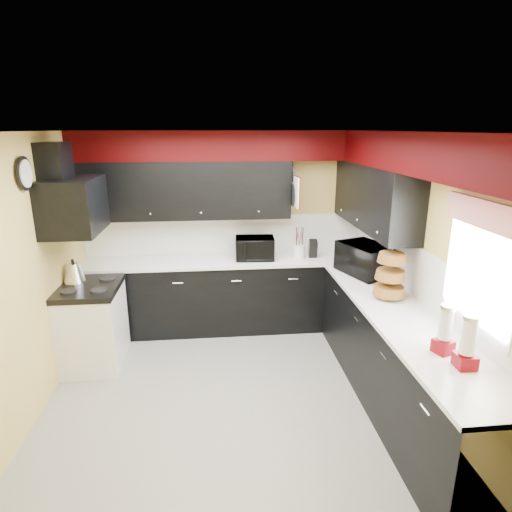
{
  "coord_description": "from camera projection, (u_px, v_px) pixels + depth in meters",
  "views": [
    {
      "loc": [
        -0.15,
        -3.67,
        2.53
      ],
      "look_at": [
        0.3,
        0.77,
        1.19
      ],
      "focal_mm": 30.0,
      "sensor_mm": 36.0,
      "label": 1
    }
  ],
  "objects": [
    {
      "name": "ground",
      "position": [
        234.0,
        394.0,
        4.24
      ],
      "size": [
        3.6,
        3.6,
        0.0
      ],
      "primitive_type": "plane",
      "color": "gray",
      "rests_on": "ground"
    },
    {
      "name": "wall_back",
      "position": [
        226.0,
        230.0,
        5.6
      ],
      "size": [
        3.6,
        0.06,
        2.5
      ],
      "primitive_type": "cube",
      "color": "#E0C666",
      "rests_on": "ground"
    },
    {
      "name": "wall_right",
      "position": [
        421.0,
        268.0,
        4.06
      ],
      "size": [
        0.06,
        3.6,
        2.5
      ],
      "primitive_type": "cube",
      "color": "#E0C666",
      "rests_on": "ground"
    },
    {
      "name": "wall_left",
      "position": [
        25.0,
        281.0,
        3.71
      ],
      "size": [
        0.06,
        3.6,
        2.5
      ],
      "primitive_type": "cube",
      "color": "#E0C666",
      "rests_on": "ground"
    },
    {
      "name": "ceiling",
      "position": [
        230.0,
        131.0,
        3.52
      ],
      "size": [
        3.6,
        3.6,
        0.06
      ],
      "primitive_type": "cube",
      "color": "white",
      "rests_on": "wall_back"
    },
    {
      "name": "cab_back",
      "position": [
        228.0,
        295.0,
        5.54
      ],
      "size": [
        3.6,
        0.6,
        0.9
      ],
      "primitive_type": "cube",
      "color": "black",
      "rests_on": "ground"
    },
    {
      "name": "cab_right",
      "position": [
        396.0,
        361.0,
        3.97
      ],
      "size": [
        0.6,
        3.0,
        0.9
      ],
      "primitive_type": "cube",
      "color": "black",
      "rests_on": "ground"
    },
    {
      "name": "counter_back",
      "position": [
        227.0,
        261.0,
        5.41
      ],
      "size": [
        3.62,
        0.64,
        0.04
      ],
      "primitive_type": "cube",
      "color": "white",
      "rests_on": "cab_back"
    },
    {
      "name": "counter_right",
      "position": [
        401.0,
        315.0,
        3.84
      ],
      "size": [
        0.64,
        3.02,
        0.04
      ],
      "primitive_type": "cube",
      "color": "white",
      "rests_on": "cab_right"
    },
    {
      "name": "splash_back",
      "position": [
        226.0,
        234.0,
        5.61
      ],
      "size": [
        3.6,
        0.02,
        0.5
      ],
      "primitive_type": "cube",
      "color": "white",
      "rests_on": "counter_back"
    },
    {
      "name": "splash_right",
      "position": [
        420.0,
        274.0,
        4.07
      ],
      "size": [
        0.02,
        3.6,
        0.5
      ],
      "primitive_type": "cube",
      "color": "white",
      "rests_on": "counter_right"
    },
    {
      "name": "upper_back",
      "position": [
        184.0,
        190.0,
        5.22
      ],
      "size": [
        2.6,
        0.35,
        0.7
      ],
      "primitive_type": "cube",
      "color": "black",
      "rests_on": "wall_back"
    },
    {
      "name": "upper_right",
      "position": [
        374.0,
        196.0,
        4.74
      ],
      "size": [
        0.35,
        1.8,
        0.7
      ],
      "primitive_type": "cube",
      "color": "black",
      "rests_on": "wall_right"
    },
    {
      "name": "soffit_back",
      "position": [
        224.0,
        146.0,
        5.12
      ],
      "size": [
        3.6,
        0.36,
        0.35
      ],
      "primitive_type": "cube",
      "color": "black",
      "rests_on": "wall_back"
    },
    {
      "name": "soffit_right",
      "position": [
        425.0,
        153.0,
        3.56
      ],
      "size": [
        0.36,
        3.24,
        0.35
      ],
      "primitive_type": "cube",
      "color": "black",
      "rests_on": "wall_right"
    },
    {
      "name": "stove",
      "position": [
        93.0,
        327.0,
        4.69
      ],
      "size": [
        0.6,
        0.75,
        0.86
      ],
      "primitive_type": "cube",
      "color": "white",
      "rests_on": "ground"
    },
    {
      "name": "cooktop",
      "position": [
        89.0,
        288.0,
        4.56
      ],
      "size": [
        0.62,
        0.77,
        0.06
      ],
      "primitive_type": "cube",
      "color": "black",
      "rests_on": "stove"
    },
    {
      "name": "hood",
      "position": [
        74.0,
        206.0,
        4.3
      ],
      "size": [
        0.5,
        0.78,
        0.55
      ],
      "primitive_type": "cube",
      "color": "black",
      "rests_on": "wall_left"
    },
    {
      "name": "hood_duct",
      "position": [
        55.0,
        163.0,
        4.16
      ],
      "size": [
        0.24,
        0.4,
        0.4
      ],
      "primitive_type": "cube",
      "color": "black",
      "rests_on": "wall_left"
    },
    {
      "name": "window",
      "position": [
        482.0,
        268.0,
        3.11
      ],
      "size": [
        0.03,
        0.86,
        0.96
      ],
      "primitive_type": null,
      "color": "white",
      "rests_on": "wall_right"
    },
    {
      "name": "valance",
      "position": [
        483.0,
        214.0,
        2.99
      ],
      "size": [
        0.04,
        0.88,
        0.2
      ],
      "primitive_type": "cube",
      "color": "red",
      "rests_on": "wall_right"
    },
    {
      "name": "pan_top",
      "position": [
        292.0,
        173.0,
        5.22
      ],
      "size": [
        0.03,
        0.22,
        0.4
      ],
      "primitive_type": null,
      "color": "black",
      "rests_on": "upper_back"
    },
    {
      "name": "pan_mid",
      "position": [
        294.0,
        195.0,
        5.17
      ],
      "size": [
        0.03,
        0.28,
        0.46
      ],
      "primitive_type": null,
      "color": "black",
      "rests_on": "upper_back"
    },
    {
      "name": "pan_low",
      "position": [
        290.0,
        194.0,
        5.43
      ],
      "size": [
        0.03,
        0.24,
        0.42
      ],
      "primitive_type": null,
      "color": "black",
      "rests_on": "upper_back"
    },
    {
      "name": "cut_board",
      "position": [
        296.0,
        192.0,
        5.04
      ],
      "size": [
        0.03,
        0.26,
        0.35
      ],
      "primitive_type": "cube",
      "color": "white",
      "rests_on": "upper_back"
    },
    {
      "name": "baskets",
      "position": [
        390.0,
        275.0,
        4.1
      ],
      "size": [
        0.27,
        0.27,
        0.5
      ],
      "primitive_type": null,
      "color": "brown",
      "rests_on": "upper_right"
    },
    {
      "name": "clock",
      "position": [
        24.0,
        174.0,
        3.69
      ],
      "size": [
        0.03,
        0.3,
        0.3
      ],
      "primitive_type": null,
      "color": "black",
      "rests_on": "wall_left"
    },
    {
      "name": "deco_plate",
      "position": [
        452.0,
        164.0,
        3.43
      ],
      "size": [
        0.03,
        0.24,
        0.24
      ],
      "primitive_type": null,
      "color": "white",
      "rests_on": "wall_right"
    },
    {
      "name": "toaster_oven",
      "position": [
        255.0,
        248.0,
        5.37
      ],
      "size": [
        0.5,
        0.42,
        0.28
      ],
      "primitive_type": "imported",
      "rotation": [
        0.0,
        0.0,
        -0.05
      ],
      "color": "black",
      "rests_on": "counter_back"
    },
    {
      "name": "microwave",
      "position": [
        366.0,
        259.0,
        4.8
      ],
      "size": [
        0.61,
        0.73,
        0.34
      ],
      "primitive_type": "imported",
      "rotation": [
        0.0,
        0.0,
        1.92
      ],
      "color": "black",
      "rests_on": "counter_right"
    },
    {
      "name": "utensil_crock",
      "position": [
        299.0,
        251.0,
        5.43
      ],
      "size": [
        0.19,
        0.19,
        0.17
      ],
      "primitive_type": "cylinder",
      "rotation": [
        0.0,
        0.0,
        0.26
      ],
      "color": "silver",
      "rests_on": "counter_back"
    },
    {
      "name": "knife_block",
      "position": [
        313.0,
        249.0,
        5.45
      ],
      "size": [
        0.12,
        0.15,
        0.22
      ],
      "primitive_type": "cube",
      "rotation": [
        0.0,
        0.0,
        -0.12
      ],
      "color": "black",
      "rests_on": "counter_back"
    },
    {
      "name": "kettle",
      "position": [
        74.0,
        272.0,
        4.64
      ],
      "size": [
        0.3,
        0.3,
        0.21
      ],
      "primitive_type": null,
      "rotation": [
        0.0,
        0.0,
        -0.41
      ],
      "color": "silver",
      "rests_on": "cooktop"
    },
    {
      "name": "dispenser_a",
      "position": [
        445.0,
        332.0,
        3.1
      ],
      "size": [
        0.16,
        0.16,
        0.34
      ],
      "primitive_type": null,
      "rotation": [
        0.0,
        0.0,
        0.37
      ],
      "color": "#640904",
      "rests_on": "counter_right"
    },
    {
      "name": "dispenser_b",
      "position": [
        468.0,
        344.0,
        2.9
      ],
      "size": [
        0.13,
        0.13,
        0.35
      ],
      "primitive_type": null,
      "rotation": [
        0.0,
        0.0,
        -0.03
      ],
      "color": "#6F1605",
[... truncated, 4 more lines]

